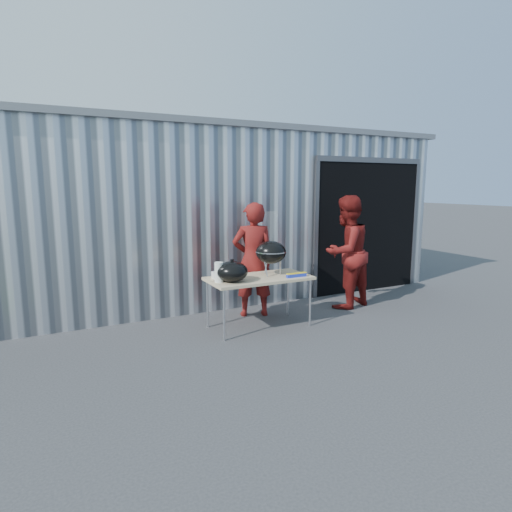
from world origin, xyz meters
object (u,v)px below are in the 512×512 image
kettle_grill (271,247)px  person_cook (253,260)px  person_bystander (346,252)px  folding_table (259,280)px

kettle_grill → person_cook: (-0.05, 0.50, -0.26)m
person_bystander → kettle_grill: bearing=-6.6°
folding_table → person_cook: 0.61m
kettle_grill → person_cook: 0.56m
folding_table → person_cook: (0.18, 0.55, 0.20)m
person_cook → folding_table: bearing=88.9°
person_cook → person_bystander: 1.65m
kettle_grill → folding_table: bearing=-166.4°
folding_table → person_bystander: (1.81, 0.27, 0.25)m
kettle_grill → person_cook: size_ratio=0.52×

